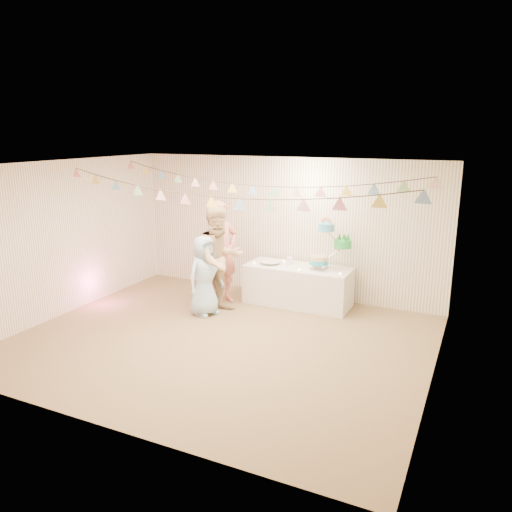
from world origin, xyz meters
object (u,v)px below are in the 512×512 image
at_px(person_adult_b, 220,260).
at_px(cake_stand, 330,243).
at_px(person_child, 205,275).
at_px(person_adult_a, 221,253).
at_px(table, 298,285).

bearing_deg(person_adult_b, cake_stand, -29.53).
relative_size(cake_stand, person_adult_b, 0.45).
height_order(person_adult_b, person_child, person_adult_b).
height_order(cake_stand, person_adult_a, person_adult_a).
bearing_deg(cake_stand, person_child, -146.30).
xyz_separation_m(cake_stand, person_adult_b, (-1.63, -0.99, -0.24)).
relative_size(table, person_child, 1.37).
xyz_separation_m(table, person_adult_b, (-1.08, -0.94, 0.58)).
height_order(person_adult_a, person_adult_b, person_adult_a).
bearing_deg(person_child, cake_stand, -35.58).
bearing_deg(table, person_child, -137.37).
bearing_deg(cake_stand, person_adult_a, -163.12).
height_order(table, person_adult_a, person_adult_a).
distance_m(cake_stand, person_adult_a, 1.93).
distance_m(table, person_child, 1.73).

